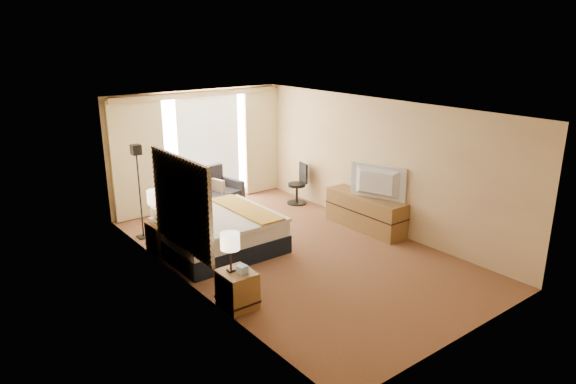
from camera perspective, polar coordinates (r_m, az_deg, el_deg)
floor at (r=9.38m, az=0.65°, el=-6.56°), size 4.20×7.00×0.02m
ceiling at (r=8.66m, az=0.71°, el=9.39°), size 4.20×7.00×0.02m
wall_back at (r=11.79m, az=-9.99°, el=4.82°), size 4.20×0.02×2.60m
wall_front at (r=6.71m, az=19.70°, el=-5.55°), size 4.20×0.02×2.60m
wall_left at (r=7.86m, az=-11.41°, el=-1.54°), size 0.02×7.00×2.60m
wall_right at (r=10.32m, az=9.86°, el=3.07°), size 0.02×7.00×2.60m
headboard at (r=8.05m, az=-11.79°, el=-1.25°), size 0.06×1.85×1.50m
nightstand_left at (r=7.51m, az=-5.66°, el=-10.69°), size 0.45×0.52×0.55m
nightstand_right at (r=9.54m, az=-13.75°, el=-4.86°), size 0.45×0.52×0.55m
media_dresser at (r=10.41m, az=8.59°, el=-2.23°), size 0.50×1.80×0.70m
window at (r=11.88m, az=-8.86°, el=5.06°), size 2.30×0.02×2.30m
curtains at (r=11.67m, az=-9.77°, el=5.25°), size 4.12×0.19×2.56m
bed at (r=9.35m, az=-7.73°, el=-4.50°), size 1.95×1.79×0.95m
loveseat at (r=11.37m, az=-9.07°, el=-0.75°), size 1.64×1.09×0.94m
floor_lamp at (r=9.97m, az=-16.33°, el=2.06°), size 0.23×0.23×1.83m
desk_chair at (r=11.82m, az=1.20°, el=0.70°), size 0.46×0.46×0.94m
lamp_left at (r=7.22m, az=-6.46°, el=-5.55°), size 0.28×0.28×0.58m
lamp_right at (r=9.33m, az=-14.53°, el=-0.60°), size 0.28×0.28×0.60m
tissue_box at (r=7.32m, az=-5.11°, el=-8.55°), size 0.14×0.14×0.11m
telephone at (r=9.35m, az=-12.80°, el=-3.23°), size 0.19×0.16×0.07m
television at (r=9.99m, az=9.71°, el=0.98°), size 0.50×1.14×0.66m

